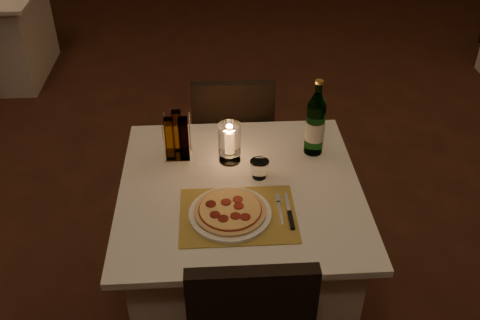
{
  "coord_description": "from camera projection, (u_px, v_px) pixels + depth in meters",
  "views": [
    {
      "loc": [
        0.0,
        -2.36,
        2.12
      ],
      "look_at": [
        0.11,
        -0.61,
        0.86
      ],
      "focal_mm": 40.0,
      "sensor_mm": 36.0,
      "label": 1
    }
  ],
  "objects": [
    {
      "name": "fork",
      "position": [
        279.0,
        207.0,
        2.1
      ],
      "size": [
        0.02,
        0.18,
        0.0
      ],
      "color": "silver",
      "rests_on": "placemat"
    },
    {
      "name": "floor",
      "position": [
        216.0,
        219.0,
        3.16
      ],
      "size": [
        8.0,
        10.0,
        0.02
      ],
      "primitive_type": "cube",
      "color": "#432015",
      "rests_on": "ground"
    },
    {
      "name": "knife",
      "position": [
        290.0,
        216.0,
        2.05
      ],
      "size": [
        0.02,
        0.22,
        0.01
      ],
      "color": "black",
      "rests_on": "placemat"
    },
    {
      "name": "placemat",
      "position": [
        238.0,
        215.0,
        2.07
      ],
      "size": [
        0.45,
        0.34,
        0.0
      ],
      "primitive_type": "cube",
      "color": "#A78B3A",
      "rests_on": "main_table"
    },
    {
      "name": "tumbler",
      "position": [
        259.0,
        169.0,
        2.24
      ],
      "size": [
        0.08,
        0.08,
        0.08
      ],
      "primitive_type": null,
      "color": "white",
      "rests_on": "main_table"
    },
    {
      "name": "cruet_caddy",
      "position": [
        177.0,
        138.0,
        2.34
      ],
      "size": [
        0.12,
        0.12,
        0.21
      ],
      "color": "white",
      "rests_on": "main_table"
    },
    {
      "name": "chair_far",
      "position": [
        232.0,
        132.0,
        2.9
      ],
      "size": [
        0.42,
        0.42,
        0.9
      ],
      "color": "black",
      "rests_on": "ground"
    },
    {
      "name": "main_table",
      "position": [
        240.0,
        249.0,
        2.43
      ],
      "size": [
        1.0,
        1.0,
        0.74
      ],
      "color": "silver",
      "rests_on": "ground"
    },
    {
      "name": "water_bottle",
      "position": [
        315.0,
        124.0,
        2.34
      ],
      "size": [
        0.09,
        0.09,
        0.36
      ],
      "color": "#56A059",
      "rests_on": "main_table"
    },
    {
      "name": "plate",
      "position": [
        230.0,
        214.0,
        2.06
      ],
      "size": [
        0.32,
        0.32,
        0.01
      ],
      "primitive_type": "cylinder",
      "color": "white",
      "rests_on": "placemat"
    },
    {
      "name": "hurricane_candle",
      "position": [
        230.0,
        140.0,
        2.3
      ],
      "size": [
        0.1,
        0.1,
        0.19
      ],
      "color": "white",
      "rests_on": "main_table"
    },
    {
      "name": "pizza",
      "position": [
        230.0,
        210.0,
        2.05
      ],
      "size": [
        0.28,
        0.28,
        0.02
      ],
      "color": "#D8B77F",
      "rests_on": "plate"
    }
  ]
}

